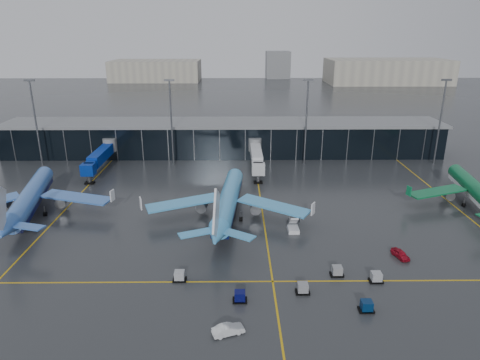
{
  "coord_description": "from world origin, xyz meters",
  "views": [
    {
      "loc": [
        4.05,
        -75.23,
        38.72
      ],
      "look_at": [
        5.0,
        18.0,
        6.0
      ],
      "focal_mm": 32.0,
      "sensor_mm": 36.0,
      "label": 1
    }
  ],
  "objects_px": {
    "airliner_aer_lingus": "(477,181)",
    "baggage_carts": "(300,286)",
    "mobile_airstair": "(293,228)",
    "service_van_red": "(400,254)",
    "airliner_klm_near": "(228,189)",
    "service_van_white": "(228,330)",
    "airliner_arkefly": "(29,186)"
  },
  "relations": [
    {
      "from": "airliner_aer_lingus",
      "to": "baggage_carts",
      "type": "relative_size",
      "value": 1.11
    },
    {
      "from": "mobile_airstair",
      "to": "service_van_red",
      "type": "distance_m",
      "value": 20.96
    },
    {
      "from": "airliner_klm_near",
      "to": "service_van_white",
      "type": "height_order",
      "value": "airliner_klm_near"
    },
    {
      "from": "airliner_arkefly",
      "to": "airliner_klm_near",
      "type": "bearing_deg",
      "value": -14.88
    },
    {
      "from": "airliner_klm_near",
      "to": "service_van_white",
      "type": "relative_size",
      "value": 9.61
    },
    {
      "from": "airliner_arkefly",
      "to": "service_van_white",
      "type": "distance_m",
      "value": 60.45
    },
    {
      "from": "service_van_red",
      "to": "service_van_white",
      "type": "xyz_separation_m",
      "value": [
        -30.67,
        -20.28,
        0.01
      ]
    },
    {
      "from": "mobile_airstair",
      "to": "service_van_red",
      "type": "bearing_deg",
      "value": -31.88
    },
    {
      "from": "baggage_carts",
      "to": "service_van_white",
      "type": "distance_m",
      "value": 15.13
    },
    {
      "from": "airliner_klm_near",
      "to": "baggage_carts",
      "type": "bearing_deg",
      "value": -62.25
    },
    {
      "from": "airliner_arkefly",
      "to": "baggage_carts",
      "type": "relative_size",
      "value": 1.24
    },
    {
      "from": "airliner_aer_lingus",
      "to": "baggage_carts",
      "type": "distance_m",
      "value": 57.65
    },
    {
      "from": "mobile_airstair",
      "to": "service_van_white",
      "type": "xyz_separation_m",
      "value": [
        -12.74,
        -31.12,
        -0.05
      ]
    },
    {
      "from": "airliner_aer_lingus",
      "to": "service_van_white",
      "type": "relative_size",
      "value": 8.68
    },
    {
      "from": "baggage_carts",
      "to": "mobile_airstair",
      "type": "bearing_deg",
      "value": 85.54
    },
    {
      "from": "airliner_klm_near",
      "to": "service_van_red",
      "type": "xyz_separation_m",
      "value": [
        31.22,
        -18.17,
        -5.78
      ]
    },
    {
      "from": "airliner_aer_lingus",
      "to": "service_van_white",
      "type": "height_order",
      "value": "airliner_aer_lingus"
    },
    {
      "from": "airliner_klm_near",
      "to": "baggage_carts",
      "type": "distance_m",
      "value": 31.04
    },
    {
      "from": "service_van_white",
      "to": "mobile_airstair",
      "type": "bearing_deg",
      "value": -41.92
    },
    {
      "from": "airliner_arkefly",
      "to": "airliner_klm_near",
      "type": "distance_m",
      "value": 43.8
    },
    {
      "from": "airliner_aer_lingus",
      "to": "service_van_red",
      "type": "bearing_deg",
      "value": -128.17
    },
    {
      "from": "service_van_white",
      "to": "airliner_aer_lingus",
      "type": "bearing_deg",
      "value": -71.27
    },
    {
      "from": "airliner_arkefly",
      "to": "airliner_klm_near",
      "type": "xyz_separation_m",
      "value": [
        43.74,
        -2.28,
        -0.03
      ]
    },
    {
      "from": "airliner_klm_near",
      "to": "airliner_arkefly",
      "type": "bearing_deg",
      "value": -177.71
    },
    {
      "from": "service_van_red",
      "to": "service_van_white",
      "type": "distance_m",
      "value": 36.77
    },
    {
      "from": "airliner_arkefly",
      "to": "service_van_red",
      "type": "xyz_separation_m",
      "value": [
        74.96,
        -20.45,
        -5.81
      ]
    },
    {
      "from": "mobile_airstair",
      "to": "service_van_red",
      "type": "xyz_separation_m",
      "value": [
        17.93,
        -10.84,
        -0.06
      ]
    },
    {
      "from": "service_van_white",
      "to": "airliner_klm_near",
      "type": "bearing_deg",
      "value": -18.83
    },
    {
      "from": "airliner_klm_near",
      "to": "airliner_aer_lingus",
      "type": "distance_m",
      "value": 57.75
    },
    {
      "from": "airliner_klm_near",
      "to": "service_van_white",
      "type": "xyz_separation_m",
      "value": [
        0.55,
        -38.45,
        -5.76
      ]
    },
    {
      "from": "service_van_red",
      "to": "airliner_klm_near",
      "type": "bearing_deg",
      "value": 134.45
    },
    {
      "from": "mobile_airstair",
      "to": "airliner_aer_lingus",
      "type": "bearing_deg",
      "value": 16.78
    }
  ]
}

